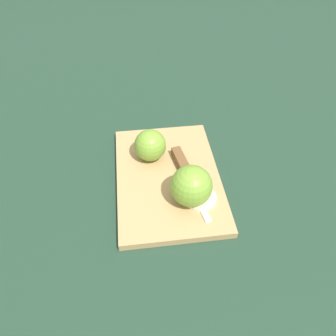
# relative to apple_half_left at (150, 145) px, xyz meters

# --- Properties ---
(ground_plane) EXTENTS (4.00, 4.00, 0.00)m
(ground_plane) POSITION_rel_apple_half_left_xyz_m (0.06, 0.03, -0.05)
(ground_plane) COLOR #1E3828
(cutting_board) EXTENTS (0.31, 0.22, 0.01)m
(cutting_board) POSITION_rel_apple_half_left_xyz_m (0.06, 0.03, -0.04)
(cutting_board) COLOR tan
(cutting_board) RESTS_ON ground_plane
(apple_half_left) EXTENTS (0.07, 0.07, 0.07)m
(apple_half_left) POSITION_rel_apple_half_left_xyz_m (0.00, 0.00, 0.00)
(apple_half_left) COLOR olive
(apple_half_left) RESTS_ON cutting_board
(apple_half_right) EXTENTS (0.08, 0.08, 0.08)m
(apple_half_right) POSITION_rel_apple_half_left_xyz_m (0.12, 0.07, 0.01)
(apple_half_right) COLOR olive
(apple_half_right) RESTS_ON cutting_board
(knife) EXTENTS (0.19, 0.06, 0.02)m
(knife) POSITION_rel_apple_half_left_xyz_m (0.04, 0.06, -0.02)
(knife) COLOR silver
(knife) RESTS_ON cutting_board
(apple_slice) EXTENTS (0.06, 0.06, 0.01)m
(apple_slice) POSITION_rel_apple_half_left_xyz_m (0.12, 0.09, -0.03)
(apple_slice) COLOR beige
(apple_slice) RESTS_ON cutting_board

